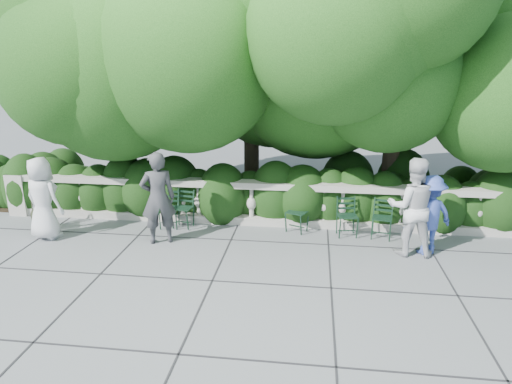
# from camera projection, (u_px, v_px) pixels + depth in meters

# --- Properties ---
(ground) EXTENTS (90.00, 90.00, 0.00)m
(ground) POSITION_uv_depth(u_px,v_px,m) (249.00, 258.00, 8.64)
(ground) COLOR #5A5E62
(ground) RESTS_ON ground
(balustrade) EXTENTS (12.00, 0.44, 1.00)m
(balustrade) POSITION_uv_depth(u_px,v_px,m) (260.00, 204.00, 10.21)
(balustrade) COLOR #9E998E
(balustrade) RESTS_ON ground
(shrub_hedge) EXTENTS (15.00, 2.60, 1.70)m
(shrub_hedge) POSITION_uv_depth(u_px,v_px,m) (266.00, 207.00, 11.49)
(shrub_hedge) COLOR black
(shrub_hedge) RESTS_ON ground
(tree_canopy) EXTENTS (15.04, 6.52, 6.78)m
(tree_canopy) POSITION_uv_depth(u_px,v_px,m) (298.00, 42.00, 10.44)
(tree_canopy) COLOR #3F3023
(tree_canopy) RESTS_ON ground
(chair_a) EXTENTS (0.49, 0.53, 0.84)m
(chair_a) POSITION_uv_depth(u_px,v_px,m) (169.00, 230.00, 10.02)
(chair_a) COLOR black
(chair_a) RESTS_ON ground
(chair_c) EXTENTS (0.51, 0.54, 0.84)m
(chair_c) POSITION_uv_depth(u_px,v_px,m) (181.00, 229.00, 10.03)
(chair_c) COLOR black
(chair_c) RESTS_ON ground
(chair_d) EXTENTS (0.52, 0.55, 0.84)m
(chair_d) POSITION_uv_depth(u_px,v_px,m) (380.00, 241.00, 9.43)
(chair_d) COLOR black
(chair_d) RESTS_ON ground
(chair_e) EXTENTS (0.60, 0.62, 0.84)m
(chair_e) POSITION_uv_depth(u_px,v_px,m) (294.00, 233.00, 9.80)
(chair_e) COLOR black
(chair_e) RESTS_ON ground
(chair_f) EXTENTS (0.51, 0.54, 0.84)m
(chair_f) POSITION_uv_depth(u_px,v_px,m) (348.00, 238.00, 9.54)
(chair_f) COLOR black
(chair_f) RESTS_ON ground
(chair_weathered) EXTENTS (0.61, 0.63, 0.84)m
(chair_weathered) POSITION_uv_depth(u_px,v_px,m) (44.00, 233.00, 9.82)
(chair_weathered) COLOR black
(chair_weathered) RESTS_ON ground
(person_businessman) EXTENTS (0.96, 0.77, 1.72)m
(person_businessman) POSITION_uv_depth(u_px,v_px,m) (43.00, 198.00, 9.34)
(person_businessman) COLOR silver
(person_businessman) RESTS_ON ground
(person_woman_grey) EXTENTS (0.81, 0.68, 1.89)m
(person_woman_grey) POSITION_uv_depth(u_px,v_px,m) (158.00, 198.00, 9.09)
(person_woman_grey) COLOR #393A3E
(person_woman_grey) RESTS_ON ground
(person_casual_man) EXTENTS (0.94, 0.74, 1.89)m
(person_casual_man) POSITION_uv_depth(u_px,v_px,m) (412.00, 207.00, 8.56)
(person_casual_man) COLOR silver
(person_casual_man) RESTS_ON ground
(person_older_blue) EXTENTS (1.15, 0.93, 1.55)m
(person_older_blue) POSITION_uv_depth(u_px,v_px,m) (429.00, 215.00, 8.64)
(person_older_blue) COLOR #374DA6
(person_older_blue) RESTS_ON ground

